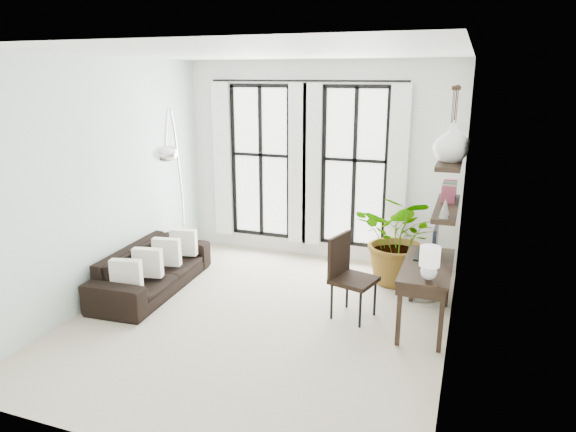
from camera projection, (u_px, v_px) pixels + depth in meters
The scene contains 16 objects.
floor at pixel (260, 319), 6.46m from camera, with size 5.00×5.00×0.00m, color #BBB195.
ceiling at pixel (256, 53), 5.61m from camera, with size 5.00×5.00×0.00m, color white.
wall_left at pixel (101, 182), 6.77m from camera, with size 5.00×5.00×0.00m, color silver.
wall_right at pixel (458, 212), 5.29m from camera, with size 5.00×5.00×0.00m, color white.
wall_back at pixel (319, 162), 8.30m from camera, with size 4.50×4.50×0.00m, color white.
windows at pixel (306, 165), 8.31m from camera, with size 3.26×0.13×2.65m.
wall_shelves at pixel (448, 188), 5.84m from camera, with size 0.25×1.30×0.60m.
sofa at pixel (152, 269), 7.28m from camera, with size 2.12×0.83×0.62m, color black.
throw_pillows at pixel (158, 257), 7.20m from camera, with size 0.40×1.52×0.40m.
plant at pixel (401, 239), 7.41m from camera, with size 1.23×1.07×1.37m, color #2D7228.
desk at pixel (427, 270), 6.08m from camera, with size 0.57×1.34×1.18m.
desk_chair at pixel (347, 271), 6.41m from camera, with size 0.61×0.61×1.06m.
arc_lamp at pixel (172, 149), 7.30m from camera, with size 0.76×1.36×2.54m.
buddha at pixel (424, 274), 7.03m from camera, with size 0.44×0.44×0.79m.
vase_a at pixel (451, 144), 5.43m from camera, with size 0.37×0.37×0.38m, color white.
vase_b at pixel (453, 139), 5.80m from camera, with size 0.37×0.37×0.38m, color white.
Camera 1 is at (2.34, -5.40, 2.98)m, focal length 32.00 mm.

